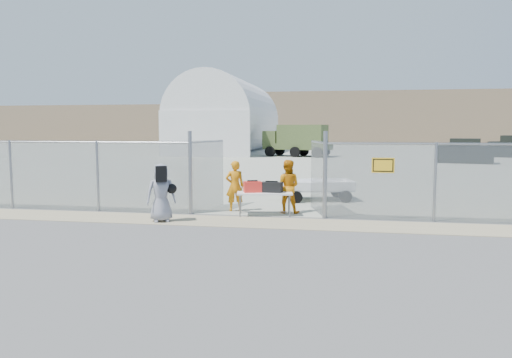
% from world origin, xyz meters
% --- Properties ---
extents(ground, '(160.00, 160.00, 0.00)m').
position_xyz_m(ground, '(0.00, 0.00, 0.00)').
color(ground, '#5B5A5A').
extents(tarmac_inside, '(160.00, 80.00, 0.01)m').
position_xyz_m(tarmac_inside, '(0.00, 42.00, 0.01)').
color(tarmac_inside, '#A1A491').
rests_on(tarmac_inside, ground).
extents(dirt_strip, '(44.00, 1.60, 0.01)m').
position_xyz_m(dirt_strip, '(0.00, 1.00, 0.01)').
color(dirt_strip, tan).
rests_on(dirt_strip, ground).
extents(distant_hills, '(140.00, 6.00, 9.00)m').
position_xyz_m(distant_hills, '(5.00, 78.00, 4.50)').
color(distant_hills, '#7F684F').
rests_on(distant_hills, ground).
extents(chain_link_fence, '(40.00, 0.20, 2.20)m').
position_xyz_m(chain_link_fence, '(0.00, 2.00, 1.10)').
color(chain_link_fence, gray).
rests_on(chain_link_fence, ground).
extents(quonset_hangar, '(9.00, 18.00, 8.00)m').
position_xyz_m(quonset_hangar, '(-10.00, 40.00, 4.00)').
color(quonset_hangar, silver).
rests_on(quonset_hangar, ground).
extents(folding_table, '(1.72, 0.94, 0.69)m').
position_xyz_m(folding_table, '(0.24, 2.14, 0.35)').
color(folding_table, white).
rests_on(folding_table, ground).
extents(orange_bag, '(0.59, 0.49, 0.32)m').
position_xyz_m(orange_bag, '(-0.13, 2.14, 0.85)').
color(orange_bag, red).
rests_on(orange_bag, folding_table).
extents(black_duffel, '(0.64, 0.40, 0.30)m').
position_xyz_m(black_duffel, '(0.43, 2.24, 0.84)').
color(black_duffel, black).
rests_on(black_duffel, folding_table).
extents(security_worker_left, '(0.67, 0.55, 1.58)m').
position_xyz_m(security_worker_left, '(-0.80, 2.73, 0.79)').
color(security_worker_left, orange).
rests_on(security_worker_left, ground).
extents(security_worker_right, '(0.82, 0.65, 1.63)m').
position_xyz_m(security_worker_right, '(0.84, 2.69, 0.82)').
color(security_worker_right, orange).
rests_on(security_worker_right, ground).
extents(visitor, '(0.94, 0.80, 1.62)m').
position_xyz_m(visitor, '(-2.41, 0.65, 0.81)').
color(visitor, gray).
rests_on(visitor, ground).
extents(utility_trailer, '(3.48, 2.36, 0.77)m').
position_xyz_m(utility_trailer, '(1.59, 5.59, 0.38)').
color(utility_trailer, white).
rests_on(utility_trailer, ground).
extents(military_truck, '(6.48, 3.72, 2.91)m').
position_xyz_m(military_truck, '(-1.85, 33.61, 1.46)').
color(military_truck, '#49592D').
rests_on(military_truck, ground).
extents(parked_vehicle_near, '(4.27, 2.72, 1.79)m').
position_xyz_m(parked_vehicle_near, '(11.26, 26.97, 0.89)').
color(parked_vehicle_near, black).
rests_on(parked_vehicle_near, ground).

